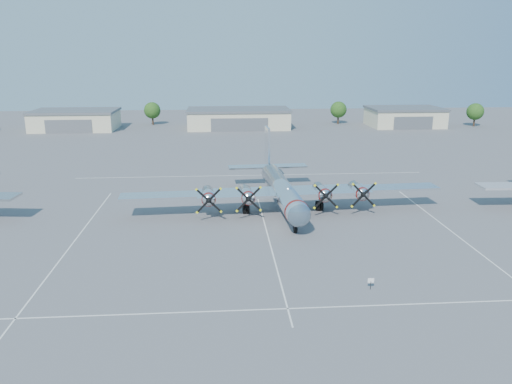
{
  "coord_description": "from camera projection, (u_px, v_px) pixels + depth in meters",
  "views": [
    {
      "loc": [
        -5.36,
        -59.03,
        20.54
      ],
      "look_at": [
        -0.83,
        2.77,
        3.2
      ],
      "focal_mm": 35.0,
      "sensor_mm": 36.0,
      "label": 1
    }
  ],
  "objects": [
    {
      "name": "info_placard",
      "position": [
        371.0,
        282.0,
        44.65
      ],
      "size": [
        0.57,
        0.06,
        1.1
      ],
      "rotation": [
        0.0,
        0.0,
        -0.03
      ],
      "color": "black",
      "rests_on": "ground"
    },
    {
      "name": "parking_lines",
      "position": [
        265.0,
        227.0,
        60.93
      ],
      "size": [
        60.0,
        50.08,
        0.01
      ],
      "color": "silver",
      "rests_on": "ground"
    },
    {
      "name": "ground",
      "position": [
        264.0,
        222.0,
        62.61
      ],
      "size": [
        260.0,
        260.0,
        0.0
      ],
      "primitive_type": "plane",
      "color": "#4F4F52",
      "rests_on": "ground"
    },
    {
      "name": "tree_far_east",
      "position": [
        475.0,
        112.0,
        143.09
      ],
      "size": [
        4.8,
        4.8,
        6.64
      ],
      "color": "#382619",
      "rests_on": "ground"
    },
    {
      "name": "hangar_center",
      "position": [
        238.0,
        118.0,
        140.6
      ],
      "size": [
        28.6,
        14.6,
        5.4
      ],
      "color": "beige",
      "rests_on": "ground"
    },
    {
      "name": "main_bomber_b29",
      "position": [
        281.0,
        208.0,
        68.45
      ],
      "size": [
        43.79,
        31.19,
        9.35
      ],
      "primitive_type": null,
      "rotation": [
        0.0,
        0.0,
        0.06
      ],
      "color": "white",
      "rests_on": "ground"
    },
    {
      "name": "tree_east",
      "position": [
        338.0,
        110.0,
        148.1
      ],
      "size": [
        4.8,
        4.8,
        6.64
      ],
      "color": "#382619",
      "rests_on": "ground"
    },
    {
      "name": "tree_west",
      "position": [
        152.0,
        110.0,
        146.16
      ],
      "size": [
        4.8,
        4.8,
        6.64
      ],
      "color": "#382619",
      "rests_on": "ground"
    },
    {
      "name": "hangar_west",
      "position": [
        76.0,
        120.0,
        137.44
      ],
      "size": [
        22.6,
        14.6,
        5.4
      ],
      "color": "beige",
      "rests_on": "ground"
    },
    {
      "name": "hangar_east",
      "position": [
        404.0,
        117.0,
        143.97
      ],
      "size": [
        20.6,
        14.6,
        5.4
      ],
      "color": "beige",
      "rests_on": "ground"
    }
  ]
}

